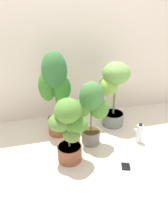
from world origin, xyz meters
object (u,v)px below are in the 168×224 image
Objects in this scene: potted_plant_front_left at (68,127)px; hygrometer_box at (126,166)px; potted_plant_center at (92,108)px; nutrient_bottle at (139,134)px; potted_plant_back_right at (113,88)px; potted_plant_back_left at (55,88)px.

potted_plant_front_left is 0.67m from hygrometer_box.
potted_plant_center reaches higher than nutrient_bottle.
potted_plant_center is 0.88× the size of potted_plant_back_right.
potted_plant_back_left reaches higher than nutrient_bottle.
hygrometer_box is (0.50, -0.25, -0.37)m from potted_plant_front_left.
potted_plant_center is 0.66m from hygrometer_box.
potted_plant_front_left reaches higher than hygrometer_box.
potted_plant_back_right is 0.61m from nutrient_bottle.
potted_plant_back_left reaches higher than potted_plant_front_left.
potted_plant_front_left is (-0.29, -0.22, -0.05)m from potted_plant_center.
potted_plant_front_left is 0.86m from potted_plant_back_right.
potted_plant_back_left is 1.07m from nutrient_bottle.
potted_plant_center reaches higher than hygrometer_box.
potted_plant_center is 1.09× the size of potted_plant_front_left.
potted_plant_back_right is (0.37, 0.32, 0.07)m from potted_plant_center.
potted_plant_back_right is at bearing 109.50° from nutrient_bottle.
nutrient_bottle is (0.86, -0.42, -0.48)m from potted_plant_back_left.
nutrient_bottle is (0.53, -0.12, -0.32)m from potted_plant_center.
potted_plant_front_left is 2.80× the size of nutrient_bottle.
potted_plant_back_left reaches higher than potted_plant_back_right.
hygrometer_box is (-0.16, -0.79, -0.49)m from potted_plant_back_right.
potted_plant_front_left is 0.81× the size of potted_plant_back_right.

